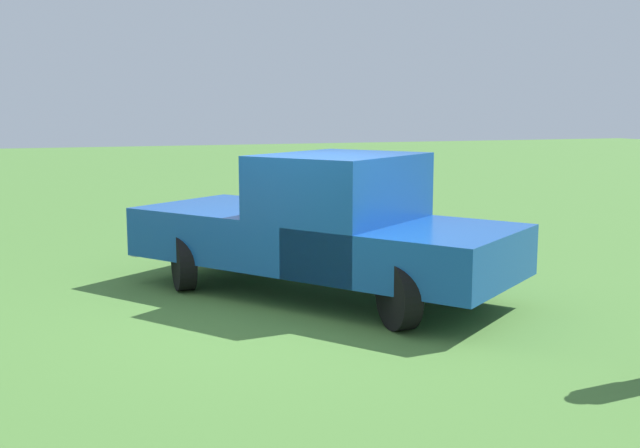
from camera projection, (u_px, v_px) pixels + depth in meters
The scene contains 3 objects.
ground_plane at pixel (298, 313), 8.72m from camera, with size 80.00×80.00×0.00m, color #477533.
pickup_truck at pixel (328, 223), 9.43m from camera, with size 5.13×4.45×1.79m.
traffic_cone at pixel (200, 229), 13.05m from camera, with size 0.32×0.32×0.55m, color orange.
Camera 1 is at (-8.03, 2.67, 2.34)m, focal length 42.49 mm.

